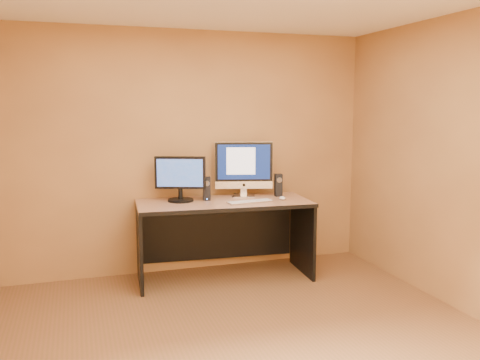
# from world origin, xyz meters

# --- Properties ---
(floor) EXTENTS (4.00, 4.00, 0.00)m
(floor) POSITION_xyz_m (0.00, 0.00, 0.00)
(floor) COLOR brown
(floor) RESTS_ON ground
(walls) EXTENTS (4.00, 4.00, 2.60)m
(walls) POSITION_xyz_m (0.00, 0.00, 1.30)
(walls) COLOR #AD7E45
(walls) RESTS_ON ground
(desk) EXTENTS (1.83, 0.91, 0.82)m
(desk) POSITION_xyz_m (0.26, 1.57, 0.41)
(desk) COLOR #A57452
(desk) RESTS_ON ground
(imac) EXTENTS (0.67, 0.39, 0.61)m
(imac) POSITION_xyz_m (0.54, 1.78, 1.13)
(imac) COLOR silver
(imac) RESTS_ON desk
(second_monitor) EXTENTS (0.59, 0.44, 0.47)m
(second_monitor) POSITION_xyz_m (-0.17, 1.71, 1.05)
(second_monitor) COLOR black
(second_monitor) RESTS_ON desk
(speaker_left) EXTENTS (0.09, 0.09, 0.24)m
(speaker_left) POSITION_xyz_m (0.10, 1.69, 0.94)
(speaker_left) COLOR black
(speaker_left) RESTS_ON desk
(speaker_right) EXTENTS (0.08, 0.09, 0.24)m
(speaker_right) POSITION_xyz_m (0.91, 1.68, 0.94)
(speaker_right) COLOR black
(speaker_right) RESTS_ON desk
(keyboard) EXTENTS (0.49, 0.19, 0.02)m
(keyboard) POSITION_xyz_m (0.49, 1.42, 0.83)
(keyboard) COLOR silver
(keyboard) RESTS_ON desk
(mouse) EXTENTS (0.09, 0.13, 0.04)m
(mouse) POSITION_xyz_m (0.87, 1.46, 0.84)
(mouse) COLOR white
(mouse) RESTS_ON desk
(cable_a) EXTENTS (0.08, 0.24, 0.01)m
(cable_a) POSITION_xyz_m (0.53, 1.87, 0.83)
(cable_a) COLOR black
(cable_a) RESTS_ON desk
(cable_b) EXTENTS (0.11, 0.18, 0.01)m
(cable_b) POSITION_xyz_m (0.45, 1.84, 0.83)
(cable_b) COLOR black
(cable_b) RESTS_ON desk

